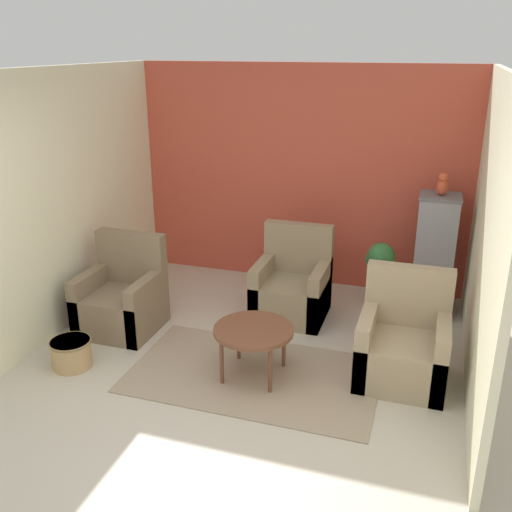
{
  "coord_description": "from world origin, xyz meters",
  "views": [
    {
      "loc": [
        1.54,
        -3.08,
        2.78
      ],
      "look_at": [
        0.0,
        1.69,
        0.91
      ],
      "focal_mm": 40.0,
      "sensor_mm": 36.0,
      "label": 1
    }
  ],
  "objects_px": {
    "birdcage": "(434,256)",
    "parrot": "(442,185)",
    "armchair_right": "(403,347)",
    "potted_plant": "(380,266)",
    "armchair_left": "(122,300)",
    "armchair_middle": "(292,289)",
    "coffee_table": "(254,333)",
    "wicker_basket": "(71,352)"
  },
  "relations": [
    {
      "from": "armchair_middle",
      "to": "birdcage",
      "type": "distance_m",
      "value": 1.56
    },
    {
      "from": "armchair_right",
      "to": "coffee_table",
      "type": "bearing_deg",
      "value": -163.6
    },
    {
      "from": "armchair_middle",
      "to": "parrot",
      "type": "distance_m",
      "value": 1.89
    },
    {
      "from": "armchair_middle",
      "to": "potted_plant",
      "type": "relative_size",
      "value": 1.28
    },
    {
      "from": "coffee_table",
      "to": "birdcage",
      "type": "xyz_separation_m",
      "value": [
        1.43,
        1.85,
        0.22
      ]
    },
    {
      "from": "coffee_table",
      "to": "armchair_right",
      "type": "relative_size",
      "value": 0.73
    },
    {
      "from": "armchair_right",
      "to": "wicker_basket",
      "type": "relative_size",
      "value": 2.61
    },
    {
      "from": "armchair_right",
      "to": "parrot",
      "type": "height_order",
      "value": "parrot"
    },
    {
      "from": "armchair_right",
      "to": "potted_plant",
      "type": "distance_m",
      "value": 1.47
    },
    {
      "from": "armchair_left",
      "to": "potted_plant",
      "type": "distance_m",
      "value": 2.79
    },
    {
      "from": "coffee_table",
      "to": "birdcage",
      "type": "relative_size",
      "value": 0.53
    },
    {
      "from": "coffee_table",
      "to": "armchair_right",
      "type": "xyz_separation_m",
      "value": [
        1.25,
        0.37,
        -0.12
      ]
    },
    {
      "from": "armchair_left",
      "to": "armchair_right",
      "type": "xyz_separation_m",
      "value": [
        2.82,
        -0.1,
        0.0
      ]
    },
    {
      "from": "birdcage",
      "to": "coffee_table",
      "type": "bearing_deg",
      "value": -127.78
    },
    {
      "from": "armchair_left",
      "to": "coffee_table",
      "type": "bearing_deg",
      "value": -16.43
    },
    {
      "from": "parrot",
      "to": "wicker_basket",
      "type": "bearing_deg",
      "value": -144.12
    },
    {
      "from": "armchair_right",
      "to": "birdcage",
      "type": "height_order",
      "value": "birdcage"
    },
    {
      "from": "armchair_middle",
      "to": "armchair_left",
      "type": "bearing_deg",
      "value": -152.4
    },
    {
      "from": "coffee_table",
      "to": "parrot",
      "type": "distance_m",
      "value": 2.54
    },
    {
      "from": "coffee_table",
      "to": "armchair_left",
      "type": "distance_m",
      "value": 1.64
    },
    {
      "from": "armchair_left",
      "to": "birdcage",
      "type": "distance_m",
      "value": 3.32
    },
    {
      "from": "coffee_table",
      "to": "potted_plant",
      "type": "relative_size",
      "value": 0.93
    },
    {
      "from": "armchair_middle",
      "to": "parrot",
      "type": "bearing_deg",
      "value": 21.44
    },
    {
      "from": "coffee_table",
      "to": "potted_plant",
      "type": "height_order",
      "value": "potted_plant"
    },
    {
      "from": "armchair_right",
      "to": "birdcage",
      "type": "xyz_separation_m",
      "value": [
        0.19,
        1.48,
        0.34
      ]
    },
    {
      "from": "coffee_table",
      "to": "wicker_basket",
      "type": "distance_m",
      "value": 1.69
    },
    {
      "from": "armchair_middle",
      "to": "parrot",
      "type": "xyz_separation_m",
      "value": [
        1.42,
        0.56,
        1.12
      ]
    },
    {
      "from": "armchair_left",
      "to": "potted_plant",
      "type": "bearing_deg",
      "value": 28.19
    },
    {
      "from": "birdcage",
      "to": "parrot",
      "type": "xyz_separation_m",
      "value": [
        0.0,
        0.0,
        0.78
      ]
    },
    {
      "from": "armchair_middle",
      "to": "birdcage",
      "type": "relative_size",
      "value": 0.73
    },
    {
      "from": "armchair_right",
      "to": "potted_plant",
      "type": "height_order",
      "value": "armchair_right"
    },
    {
      "from": "potted_plant",
      "to": "coffee_table",
      "type": "bearing_deg",
      "value": -116.33
    },
    {
      "from": "armchair_left",
      "to": "armchair_right",
      "type": "relative_size",
      "value": 1.0
    },
    {
      "from": "coffee_table",
      "to": "armchair_right",
      "type": "bearing_deg",
      "value": 16.4
    },
    {
      "from": "armchair_middle",
      "to": "wicker_basket",
      "type": "bearing_deg",
      "value": -134.75
    },
    {
      "from": "armchair_right",
      "to": "armchair_left",
      "type": "bearing_deg",
      "value": 178.03
    },
    {
      "from": "birdcage",
      "to": "armchair_left",
      "type": "bearing_deg",
      "value": -155.27
    },
    {
      "from": "armchair_middle",
      "to": "potted_plant",
      "type": "height_order",
      "value": "armchair_middle"
    },
    {
      "from": "coffee_table",
      "to": "armchair_middle",
      "type": "relative_size",
      "value": 0.73
    },
    {
      "from": "potted_plant",
      "to": "birdcage",
      "type": "bearing_deg",
      "value": 7.22
    },
    {
      "from": "armchair_left",
      "to": "armchair_middle",
      "type": "xyz_separation_m",
      "value": [
        1.58,
        0.83,
        0.0
      ]
    },
    {
      "from": "armchair_left",
      "to": "parrot",
      "type": "relative_size",
      "value": 3.97
    }
  ]
}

